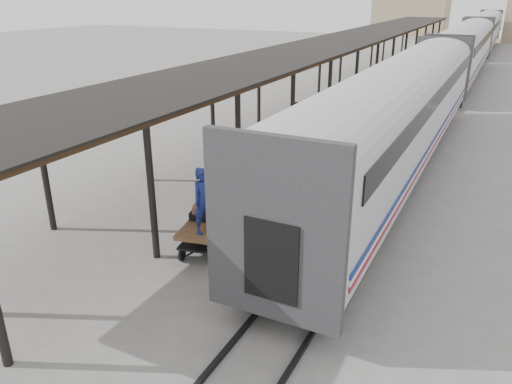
{
  "coord_description": "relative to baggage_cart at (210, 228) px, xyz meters",
  "views": [
    {
      "loc": [
        6.87,
        -12.05,
        7.13
      ],
      "look_at": [
        0.86,
        -0.01,
        1.7
      ],
      "focal_mm": 35.0,
      "sensor_mm": 36.0,
      "label": 1
    }
  ],
  "objects": [
    {
      "name": "rails",
      "position": [
        3.47,
        34.81,
        -0.59
      ],
      "size": [
        1.54,
        150.0,
        0.12
      ],
      "color": "black",
      "rests_on": "ground"
    },
    {
      "name": "train",
      "position": [
        3.47,
        34.6,
        2.04
      ],
      "size": [
        3.45,
        76.01,
        4.01
      ],
      "color": "silver",
      "rests_on": "ground"
    },
    {
      "name": "luggage_tug",
      "position": [
        -2.64,
        19.88,
        -0.01
      ],
      "size": [
        1.19,
        1.7,
        1.39
      ],
      "rotation": [
        0.0,
        0.0,
        0.15
      ],
      "color": "maroon",
      "rests_on": "ground"
    },
    {
      "name": "suitcase_stack",
      "position": [
        -0.19,
        0.33,
        0.41
      ],
      "size": [
        1.29,
        1.19,
        0.59
      ],
      "rotation": [
        0.0,
        0.0,
        0.2
      ],
      "color": "#323335",
      "rests_on": "baggage_cart"
    },
    {
      "name": "ground",
      "position": [
        0.27,
        0.81,
        -0.65
      ],
      "size": [
        160.0,
        160.0,
        0.0
      ],
      "primitive_type": "plane",
      "color": "slate",
      "rests_on": "ground"
    },
    {
      "name": "pedestrian",
      "position": [
        -2.96,
        13.95,
        0.12
      ],
      "size": [
        0.9,
        0.38,
        1.53
      ],
      "primitive_type": "imported",
      "rotation": [
        0.0,
        0.0,
        3.15
      ],
      "color": "black",
      "rests_on": "ground"
    },
    {
      "name": "canopy",
      "position": [
        -3.13,
        24.81,
        3.36
      ],
      "size": [
        4.9,
        64.3,
        4.15
      ],
      "color": "#422B19",
      "rests_on": "ground"
    },
    {
      "name": "building_left",
      "position": [
        -9.73,
        82.81,
        2.35
      ],
      "size": [
        12.0,
        8.0,
        6.0
      ],
      "primitive_type": "cube",
      "color": "tan",
      "rests_on": "ground"
    },
    {
      "name": "porter",
      "position": [
        0.25,
        -0.65,
        1.16
      ],
      "size": [
        0.63,
        0.79,
        1.89
      ],
      "primitive_type": "imported",
      "rotation": [
        0.0,
        0.0,
        1.29
      ],
      "color": "navy",
      "rests_on": "baggage_cart"
    },
    {
      "name": "baggage_cart",
      "position": [
        0.0,
        0.0,
        0.0
      ],
      "size": [
        1.71,
        2.6,
        0.86
      ],
      "rotation": [
        0.0,
        0.0,
        0.2
      ],
      "color": "brown",
      "rests_on": "ground"
    }
  ]
}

